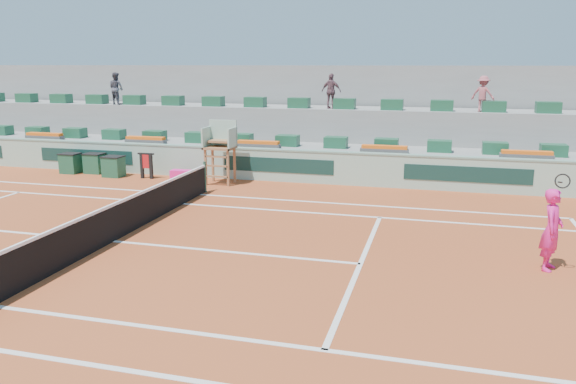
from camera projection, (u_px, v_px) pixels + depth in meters
The scene contains 20 objects.
ground at pixel (114, 241), 14.49m from camera, with size 90.00×90.00×0.00m, color #973F1D.
seating_tier_lower at pixel (249, 155), 24.42m from camera, with size 36.00×4.00×1.20m, color gray.
seating_tier_upper at pixel (260, 135), 25.77m from camera, with size 36.00×2.40×2.60m, color gray.
stadium_back_wall at pixel (270, 112), 27.07m from camera, with size 36.00×0.40×4.40m, color gray.
player_bag at pixel (182, 175), 22.07m from camera, with size 0.90×0.40×0.40m, color #F8208E.
spectator_left at pixel (116, 88), 26.30m from camera, with size 0.72×0.56×1.49m, color #474853.
spectator_mid at pixel (331, 91), 23.81m from camera, with size 0.87×0.36×1.48m, color brown.
spectator_right at pixel (483, 94), 22.24m from camera, with size 0.92×0.53×1.42m, color #A6535A.
court_lines at pixel (113, 241), 14.49m from camera, with size 23.89×11.09×0.01m.
tennis_net at pixel (112, 222), 14.37m from camera, with size 0.10×11.97×1.10m.
advertising_hoarding at pixel (231, 163), 22.34m from camera, with size 36.00×0.34×1.26m.
umpire_chair at pixel (221, 143), 21.20m from camera, with size 1.10×0.90×2.40m.
seat_row_lower at pixel (241, 139), 23.39m from camera, with size 32.90×0.60×0.44m.
seat_row_upper at pixel (255, 102), 24.87m from camera, with size 32.90×0.60×0.44m.
flower_planters at pixel (200, 142), 23.04m from camera, with size 26.80×0.36×0.28m.
drink_cooler_a at pixel (113, 166), 22.71m from camera, with size 0.79×0.68×0.84m.
drink_cooler_b at pixel (95, 163), 23.45m from camera, with size 0.79×0.68×0.84m.
drink_cooler_c at pixel (70, 163), 23.45m from camera, with size 0.76×0.66×0.84m.
towel_rack at pixel (146, 164), 22.29m from camera, with size 0.69×0.11×1.03m.
tennis_player at pixel (552, 229), 12.33m from camera, with size 0.63×0.95×2.28m.
Camera 1 is at (7.98, -12.17, 4.49)m, focal length 35.00 mm.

